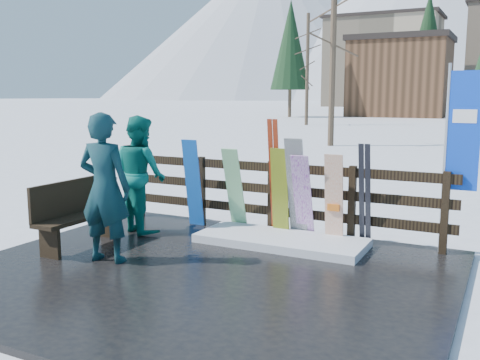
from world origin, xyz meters
The scene contains 16 objects.
ground centered at (0.00, 0.00, 0.00)m, with size 700.00×700.00×0.00m, color white.
deck centered at (0.00, 0.00, 0.04)m, with size 6.00×5.00×0.08m, color black.
fence centered at (0.00, 2.20, 0.74)m, with size 5.60×0.10×1.15m.
snow_patch centered at (0.42, 1.60, 0.14)m, with size 2.47×1.00×0.12m, color white.
bench centered at (-2.17, 0.16, 0.60)m, with size 0.41×1.50×0.97m.
snowboard_0 centered at (-1.33, 1.98, 0.81)m, with size 0.28×0.03×1.48m, color blue.
snowboard_1 centered at (-0.55, 1.98, 0.76)m, with size 0.28×0.03×1.40m, color white.
snowboard_2 centered at (0.23, 1.98, 0.77)m, with size 0.26×0.03×1.39m, color #C4D81A.
snowboard_3 centered at (0.61, 1.98, 0.74)m, with size 0.27×0.03×1.36m, color white.
snowboard_4 centered at (0.50, 1.98, 0.86)m, with size 0.28×0.03×1.59m, color black.
snowboard_5 centered at (1.09, 1.98, 0.75)m, with size 0.27×0.03×1.34m, color white.
ski_pair_a centered at (0.11, 2.05, 0.99)m, with size 0.17×0.26×1.82m.
ski_pair_b centered at (1.52, 2.05, 0.83)m, with size 0.17×0.29×1.51m.
rental_flag centered at (2.72, 2.25, 1.69)m, with size 0.45×0.04×2.60m.
person_front centered at (-1.33, -0.18, 1.06)m, with size 0.72×0.47×1.96m, color #11453C.
person_back centered at (-1.89, 1.31, 1.01)m, with size 0.91×0.71×1.87m, color #0A6C60.
Camera 1 is at (3.35, -5.48, 2.25)m, focal length 40.00 mm.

